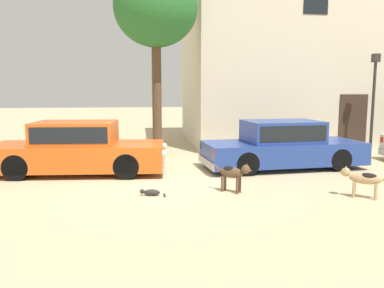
{
  "coord_description": "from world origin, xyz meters",
  "views": [
    {
      "loc": [
        -0.37,
        -9.72,
        2.31
      ],
      "look_at": [
        0.95,
        0.2,
        0.9
      ],
      "focal_mm": 36.97,
      "sensor_mm": 36.0,
      "label": 1
    }
  ],
  "objects_px": {
    "street_lamp": "(374,90)",
    "acacia_tree_left": "(156,8)",
    "parked_sedan_second": "(283,145)",
    "stray_dog_spotted": "(234,173)",
    "stray_dog_tan": "(363,178)",
    "parked_sedan_nearest": "(77,148)",
    "stray_cat": "(151,192)"
  },
  "relations": [
    {
      "from": "stray_dog_spotted",
      "to": "stray_cat",
      "type": "xyz_separation_m",
      "value": [
        -1.84,
        -0.02,
        -0.38
      ]
    },
    {
      "from": "parked_sedan_second",
      "to": "acacia_tree_left",
      "type": "bearing_deg",
      "value": 142.17
    },
    {
      "from": "stray_dog_spotted",
      "to": "acacia_tree_left",
      "type": "height_order",
      "value": "acacia_tree_left"
    },
    {
      "from": "stray_dog_tan",
      "to": "street_lamp",
      "type": "height_order",
      "value": "street_lamp"
    },
    {
      "from": "stray_dog_spotted",
      "to": "parked_sedan_second",
      "type": "bearing_deg",
      "value": 91.08
    },
    {
      "from": "parked_sedan_second",
      "to": "street_lamp",
      "type": "distance_m",
      "value": 4.59
    },
    {
      "from": "parked_sedan_nearest",
      "to": "acacia_tree_left",
      "type": "bearing_deg",
      "value": 50.06
    },
    {
      "from": "parked_sedan_nearest",
      "to": "stray_cat",
      "type": "bearing_deg",
      "value": -48.5
    },
    {
      "from": "stray_cat",
      "to": "street_lamp",
      "type": "distance_m",
      "value": 9.19
    },
    {
      "from": "parked_sedan_nearest",
      "to": "parked_sedan_second",
      "type": "distance_m",
      "value": 5.8
    },
    {
      "from": "parked_sedan_nearest",
      "to": "parked_sedan_second",
      "type": "bearing_deg",
      "value": 4.43
    },
    {
      "from": "parked_sedan_nearest",
      "to": "acacia_tree_left",
      "type": "distance_m",
      "value": 5.28
    },
    {
      "from": "parked_sedan_nearest",
      "to": "stray_dog_spotted",
      "type": "xyz_separation_m",
      "value": [
        3.75,
        -2.52,
        -0.25
      ]
    },
    {
      "from": "parked_sedan_second",
      "to": "stray_dog_tan",
      "type": "relative_size",
      "value": 5.22
    },
    {
      "from": "stray_cat",
      "to": "street_lamp",
      "type": "bearing_deg",
      "value": -139.15
    },
    {
      "from": "parked_sedan_nearest",
      "to": "parked_sedan_second",
      "type": "xyz_separation_m",
      "value": [
        5.8,
        -0.01,
        -0.02
      ]
    },
    {
      "from": "street_lamp",
      "to": "acacia_tree_left",
      "type": "bearing_deg",
      "value": 176.19
    },
    {
      "from": "parked_sedan_second",
      "to": "street_lamp",
      "type": "relative_size",
      "value": 1.39
    },
    {
      "from": "parked_sedan_second",
      "to": "acacia_tree_left",
      "type": "height_order",
      "value": "acacia_tree_left"
    },
    {
      "from": "parked_sedan_nearest",
      "to": "street_lamp",
      "type": "bearing_deg",
      "value": 15.2
    },
    {
      "from": "parked_sedan_second",
      "to": "street_lamp",
      "type": "xyz_separation_m",
      "value": [
        3.9,
        1.84,
        1.57
      ]
    },
    {
      "from": "stray_dog_spotted",
      "to": "stray_dog_tan",
      "type": "xyz_separation_m",
      "value": [
        2.62,
        -0.77,
        -0.03
      ]
    },
    {
      "from": "parked_sedan_nearest",
      "to": "street_lamp",
      "type": "relative_size",
      "value": 1.4
    },
    {
      "from": "stray_dog_spotted",
      "to": "street_lamp",
      "type": "xyz_separation_m",
      "value": [
        5.96,
        4.34,
        1.8
      ]
    },
    {
      "from": "parked_sedan_nearest",
      "to": "stray_dog_spotted",
      "type": "relative_size",
      "value": 6.26
    },
    {
      "from": "parked_sedan_nearest",
      "to": "stray_dog_tan",
      "type": "xyz_separation_m",
      "value": [
        6.36,
        -3.29,
        -0.28
      ]
    },
    {
      "from": "acacia_tree_left",
      "to": "stray_cat",
      "type": "bearing_deg",
      "value": -94.34
    },
    {
      "from": "stray_cat",
      "to": "acacia_tree_left",
      "type": "distance_m",
      "value": 6.83
    },
    {
      "from": "street_lamp",
      "to": "acacia_tree_left",
      "type": "distance_m",
      "value": 7.89
    },
    {
      "from": "parked_sedan_nearest",
      "to": "parked_sedan_second",
      "type": "height_order",
      "value": "parked_sedan_nearest"
    },
    {
      "from": "stray_dog_tan",
      "to": "acacia_tree_left",
      "type": "bearing_deg",
      "value": -19.53
    },
    {
      "from": "stray_dog_tan",
      "to": "stray_cat",
      "type": "height_order",
      "value": "stray_dog_tan"
    }
  ]
}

